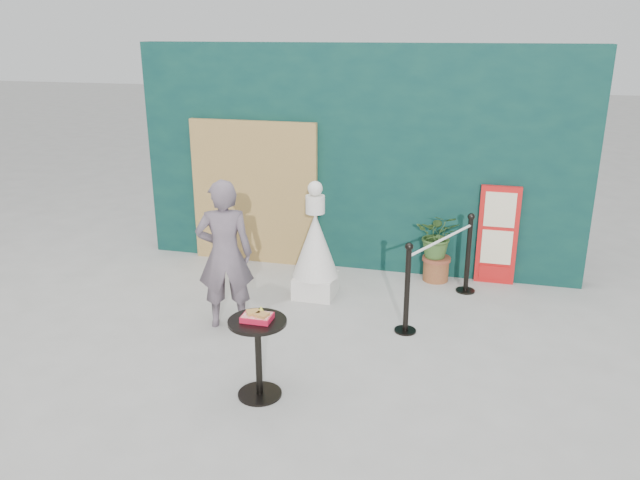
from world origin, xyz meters
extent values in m
plane|color=#ADAAA5|center=(0.00, 0.00, 0.00)|extent=(60.00, 60.00, 0.00)
cube|color=#092B2B|center=(0.00, 3.15, 1.50)|extent=(6.00, 0.30, 3.00)
cube|color=tan|center=(-1.40, 2.94, 1.00)|extent=(1.80, 0.08, 2.00)
imported|color=#685965|center=(-1.00, 0.93, 0.84)|extent=(0.71, 0.59, 1.68)
cube|color=red|center=(1.90, 2.96, 0.65)|extent=(0.50, 0.06, 1.30)
cube|color=beige|center=(1.90, 2.92, 1.00)|extent=(0.38, 0.02, 0.45)
cube|color=beige|center=(1.90, 2.92, 0.50)|extent=(0.38, 0.02, 0.45)
cube|color=red|center=(1.90, 2.92, 0.15)|extent=(0.38, 0.02, 0.18)
cube|color=silver|center=(-0.26, 1.96, 0.13)|extent=(0.49, 0.49, 0.27)
cone|color=silver|center=(-0.26, 1.96, 0.67)|extent=(0.57, 0.57, 0.80)
cylinder|color=white|center=(-0.26, 1.96, 1.18)|extent=(0.23, 0.23, 0.21)
sphere|color=white|center=(-0.26, 1.96, 1.37)|extent=(0.18, 0.18, 0.18)
cylinder|color=black|center=(-0.17, -0.34, 0.01)|extent=(0.40, 0.40, 0.02)
cylinder|color=black|center=(-0.17, -0.34, 0.36)|extent=(0.06, 0.06, 0.72)
cylinder|color=black|center=(-0.17, -0.34, 0.73)|extent=(0.52, 0.52, 0.03)
cube|color=red|center=(-0.17, -0.34, 0.78)|extent=(0.26, 0.19, 0.05)
cube|color=red|center=(-0.17, -0.34, 0.80)|extent=(0.24, 0.17, 0.00)
cube|color=gold|center=(-0.21, -0.33, 0.82)|extent=(0.15, 0.14, 0.02)
cube|color=tan|center=(-0.12, -0.36, 0.82)|extent=(0.13, 0.13, 0.02)
cone|color=yellow|center=(-0.15, -0.29, 0.83)|extent=(0.06, 0.06, 0.06)
cylinder|color=brown|center=(1.16, 2.84, 0.14)|extent=(0.33, 0.33, 0.28)
cylinder|color=#974A31|center=(1.16, 2.84, 0.30)|extent=(0.37, 0.37, 0.05)
imported|color=#385B27|center=(1.16, 2.84, 0.63)|extent=(0.55, 0.48, 0.61)
cylinder|color=black|center=(0.96, 1.25, 0.01)|extent=(0.24, 0.24, 0.02)
cylinder|color=black|center=(0.96, 1.25, 0.48)|extent=(0.06, 0.06, 0.96)
sphere|color=black|center=(0.96, 1.25, 0.99)|extent=(0.09, 0.09, 0.09)
cylinder|color=black|center=(1.56, 2.55, 0.01)|extent=(0.24, 0.24, 0.02)
cylinder|color=black|center=(1.56, 2.55, 0.48)|extent=(0.06, 0.06, 0.96)
sphere|color=black|center=(1.56, 2.55, 0.99)|extent=(0.09, 0.09, 0.09)
cylinder|color=white|center=(1.26, 1.90, 0.88)|extent=(0.63, 1.31, 0.03)
camera|label=1|loc=(1.61, -4.97, 3.16)|focal=35.00mm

